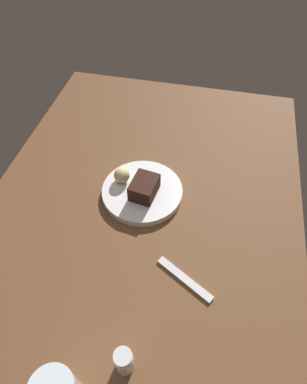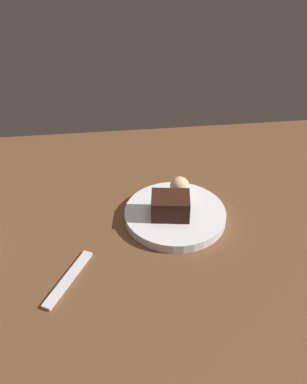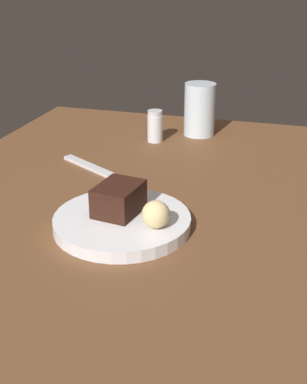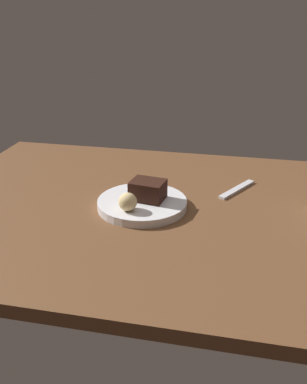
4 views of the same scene
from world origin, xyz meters
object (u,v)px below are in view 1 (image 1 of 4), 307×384
object	(u,v)px
dessert_plate	(142,192)
salt_shaker	(124,361)
bread_roll	(122,175)
dessert_spoon	(185,279)
chocolate_cake_slice	(145,188)

from	to	relation	value
dessert_plate	salt_shaker	size ratio (longest dim) A/B	2.96
bread_roll	dessert_spoon	xyz separation A→B (cm)	(24.39, 21.50, -3.85)
chocolate_cake_slice	bread_roll	xyz separation A→B (cm)	(-3.16, -7.35, -0.22)
chocolate_cake_slice	dessert_spoon	bearing A→B (deg)	33.68
chocolate_cake_slice	dessert_plate	bearing A→B (deg)	-135.62
dessert_plate	chocolate_cake_slice	size ratio (longest dim) A/B	2.73
salt_shaker	dessert_spoon	world-z (taller)	salt_shaker
bread_roll	dessert_spoon	distance (cm)	32.73
dessert_plate	bread_roll	world-z (taller)	bread_roll
dessert_plate	bread_roll	xyz separation A→B (cm)	(-1.93, -6.15, 3.18)
dessert_plate	salt_shaker	world-z (taller)	salt_shaker
chocolate_cake_slice	bread_roll	distance (cm)	8.00
salt_shaker	bread_roll	bearing A→B (deg)	-163.63
dessert_spoon	dessert_plate	bearing A→B (deg)	153.96
chocolate_cake_slice	salt_shaker	bearing A→B (deg)	7.88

